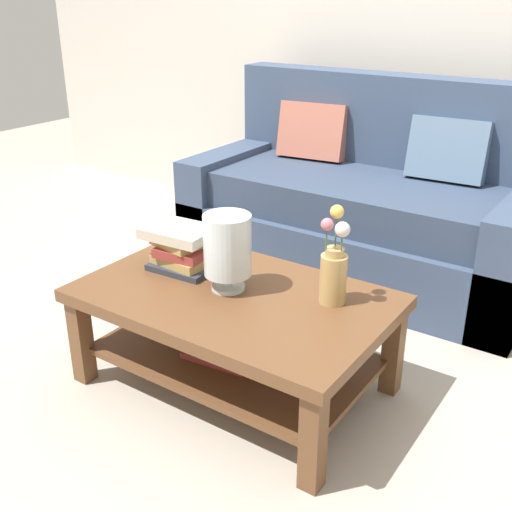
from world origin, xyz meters
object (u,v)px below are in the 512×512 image
(couch, at_px, (365,208))
(flower_pitcher, at_px, (334,268))
(glass_hurricane_vase, at_px, (228,247))
(coffee_table, at_px, (234,318))
(book_stack_main, at_px, (183,247))

(couch, height_order, flower_pitcher, couch)
(couch, distance_m, flower_pitcher, 1.28)
(flower_pitcher, bearing_deg, glass_hurricane_vase, -161.27)
(coffee_table, distance_m, flower_pitcher, 0.45)
(coffee_table, bearing_deg, glass_hurricane_vase, 156.57)
(couch, bearing_deg, flower_pitcher, -70.60)
(couch, relative_size, glass_hurricane_vase, 6.27)
(coffee_table, xyz_separation_m, book_stack_main, (-0.31, 0.07, 0.20))
(glass_hurricane_vase, relative_size, flower_pitcher, 0.81)
(book_stack_main, bearing_deg, glass_hurricane_vase, -11.98)
(couch, height_order, book_stack_main, couch)
(couch, bearing_deg, glass_hurricane_vase, -88.46)
(coffee_table, height_order, flower_pitcher, flower_pitcher)
(couch, xyz_separation_m, book_stack_main, (-0.24, -1.27, 0.15))
(glass_hurricane_vase, bearing_deg, couch, 91.54)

